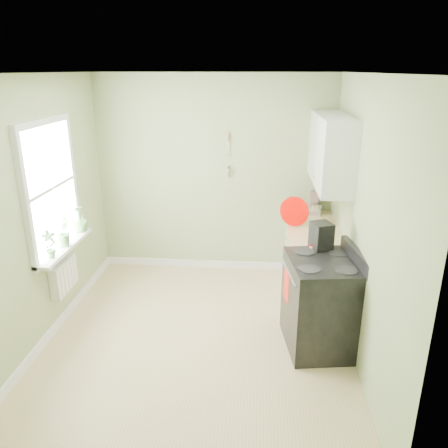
# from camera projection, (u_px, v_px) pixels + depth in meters

# --- Properties ---
(floor) EXTENTS (3.20, 3.60, 0.02)m
(floor) POSITION_uv_depth(u_px,v_px,m) (198.00, 338.00, 4.71)
(floor) COLOR tan
(floor) RESTS_ON ground
(ceiling) EXTENTS (3.20, 3.60, 0.02)m
(ceiling) POSITION_uv_depth(u_px,v_px,m) (192.00, 72.00, 3.80)
(ceiling) COLOR white
(ceiling) RESTS_ON wall_back
(wall_back) EXTENTS (3.20, 0.02, 2.70)m
(wall_back) POSITION_uv_depth(u_px,v_px,m) (214.00, 176.00, 5.96)
(wall_back) COLOR #9FAE77
(wall_back) RESTS_ON floor
(wall_left) EXTENTS (0.02, 3.60, 2.70)m
(wall_left) POSITION_uv_depth(u_px,v_px,m) (37.00, 215.00, 4.38)
(wall_left) COLOR #9FAE77
(wall_left) RESTS_ON floor
(wall_right) EXTENTS (0.02, 3.60, 2.70)m
(wall_right) POSITION_uv_depth(u_px,v_px,m) (364.00, 224.00, 4.13)
(wall_right) COLOR #9FAE77
(wall_right) RESTS_ON floor
(base_cabinets) EXTENTS (0.60, 1.60, 0.87)m
(base_cabinets) POSITION_uv_depth(u_px,v_px,m) (312.00, 266.00, 5.40)
(base_cabinets) COLOR white
(base_cabinets) RESTS_ON floor
(countertop) EXTENTS (0.64, 1.60, 0.04)m
(countertop) POSITION_uv_depth(u_px,v_px,m) (314.00, 231.00, 5.25)
(countertop) COLOR #E1C889
(countertop) RESTS_ON base_cabinets
(upper_cabinets) EXTENTS (0.35, 1.40, 0.80)m
(upper_cabinets) POSITION_uv_depth(u_px,v_px,m) (331.00, 150.00, 5.01)
(upper_cabinets) COLOR white
(upper_cabinets) RESTS_ON wall_right
(window) EXTENTS (0.06, 1.14, 1.44)m
(window) POSITION_uv_depth(u_px,v_px,m) (50.00, 188.00, 4.59)
(window) COLOR white
(window) RESTS_ON wall_left
(window_sill) EXTENTS (0.18, 1.14, 0.04)m
(window_sill) POSITION_uv_depth(u_px,v_px,m) (65.00, 247.00, 4.81)
(window_sill) COLOR white
(window_sill) RESTS_ON wall_left
(radiator) EXTENTS (0.12, 0.50, 0.35)m
(radiator) POSITION_uv_depth(u_px,v_px,m) (64.00, 276.00, 4.88)
(radiator) COLOR white
(radiator) RESTS_ON wall_left
(wall_utensils) EXTENTS (0.02, 0.14, 0.58)m
(wall_utensils) POSITION_uv_depth(u_px,v_px,m) (229.00, 162.00, 5.84)
(wall_utensils) COLOR #E1C889
(wall_utensils) RESTS_ON wall_back
(stove) EXTENTS (0.79, 0.87, 1.09)m
(stove) POSITION_uv_depth(u_px,v_px,m) (322.00, 303.00, 4.43)
(stove) COLOR black
(stove) RESTS_ON floor
(stand_mixer) EXTENTS (0.24, 0.32, 0.35)m
(stand_mixer) POSITION_uv_depth(u_px,v_px,m) (315.00, 202.00, 5.82)
(stand_mixer) COLOR #B2B2B7
(stand_mixer) RESTS_ON countertop
(kettle) EXTENTS (0.20, 0.12, 0.21)m
(kettle) POSITION_uv_depth(u_px,v_px,m) (291.00, 204.00, 5.90)
(kettle) COLOR silver
(kettle) RESTS_ON countertop
(coffee_maker) EXTENTS (0.25, 0.26, 0.33)m
(coffee_maker) POSITION_uv_depth(u_px,v_px,m) (321.00, 239.00, 4.54)
(coffee_maker) COLOR black
(coffee_maker) RESTS_ON countertop
(red_tray) EXTENTS (0.36, 0.21, 0.36)m
(red_tray) POSITION_uv_depth(u_px,v_px,m) (294.00, 211.00, 5.33)
(red_tray) COLOR #C20500
(red_tray) RESTS_ON countertop
(jar) EXTENTS (0.08, 0.08, 0.09)m
(jar) POSITION_uv_depth(u_px,v_px,m) (313.00, 248.00, 4.58)
(jar) COLOR beige
(jar) RESTS_ON countertop
(plant_a) EXTENTS (0.19, 0.19, 0.31)m
(plant_a) POSITION_uv_depth(u_px,v_px,m) (49.00, 244.00, 4.43)
(plant_a) COLOR #467B3B
(plant_a) RESTS_ON window_sill
(plant_b) EXTENTS (0.20, 0.22, 0.32)m
(plant_b) POSITION_uv_depth(u_px,v_px,m) (63.00, 232.00, 4.74)
(plant_b) COLOR #467B3B
(plant_b) RESTS_ON window_sill
(plant_c) EXTENTS (0.25, 0.25, 0.34)m
(plant_c) POSITION_uv_depth(u_px,v_px,m) (80.00, 218.00, 5.17)
(plant_c) COLOR #467B3B
(plant_c) RESTS_ON window_sill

